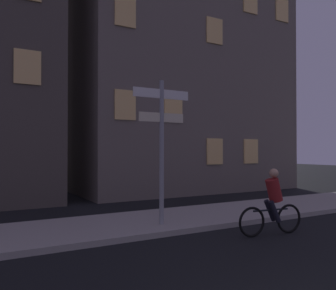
{
  "coord_description": "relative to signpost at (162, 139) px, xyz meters",
  "views": [
    {
      "loc": [
        -3.45,
        -1.5,
        2.06
      ],
      "look_at": [
        1.47,
        6.99,
        2.2
      ],
      "focal_mm": 37.68,
      "sensor_mm": 36.0,
      "label": 1
    }
  ],
  "objects": [
    {
      "name": "building_right_block",
      "position": [
        5.59,
        9.04,
        4.75
      ],
      "size": [
        11.2,
        8.11,
        14.23
      ],
      "color": "#6B6056",
      "rests_on": "ground_plane"
    },
    {
      "name": "sidewalk_kerb",
      "position": [
        -1.0,
        0.69,
        -2.29
      ],
      "size": [
        40.0,
        2.91,
        0.14
      ],
      "primitive_type": "cube",
      "color": "#9E9991",
      "rests_on": "ground_plane"
    },
    {
      "name": "cyclist",
      "position": [
        2.05,
        -1.87,
        -1.61
      ],
      "size": [
        1.81,
        0.38,
        1.61
      ],
      "color": "black",
      "rests_on": "ground_plane"
    },
    {
      "name": "signpost",
      "position": [
        0.0,
        0.0,
        0.0
      ],
      "size": [
        1.63,
        0.12,
        3.74
      ],
      "color": "gray",
      "rests_on": "sidewalk_kerb"
    }
  ]
}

